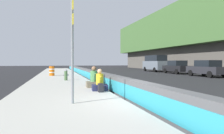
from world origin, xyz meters
TOP-DOWN VIEW (x-y plane):
  - ground_plane at (0.00, 0.00)m, footprint 160.00×160.00m
  - sidewalk_strip at (0.00, 2.65)m, footprint 80.00×4.40m
  - jersey_barrier at (0.00, 0.00)m, footprint 76.00×0.45m
  - route_sign_post at (0.10, 2.35)m, footprint 0.44×0.09m
  - fire_hydrant at (9.22, 2.18)m, footprint 0.26×0.46m
  - seated_person_foreground at (3.05, 0.82)m, footprint 0.72×0.82m
  - seated_person_middle at (4.45, 0.86)m, footprint 0.74×0.85m
  - backpack at (2.47, 0.89)m, footprint 0.32×0.28m
  - construction_barrel at (15.09, 3.31)m, footprint 0.54×0.54m
  - parked_car_third at (11.50, -12.23)m, footprint 4.55×2.05m
  - parked_car_fourth at (17.34, -12.35)m, footprint 4.52×1.98m
  - parked_car_midline at (23.38, -12.26)m, footprint 5.16×2.24m

SIDE VIEW (x-z plane):
  - ground_plane at x=0.00m, z-range 0.00..0.00m
  - sidewalk_strip at x=0.00m, z-range 0.00..0.14m
  - backpack at x=2.47m, z-range 0.13..0.53m
  - jersey_barrier at x=0.00m, z-range 0.00..0.85m
  - seated_person_foreground at x=3.05m, z-range -0.06..1.00m
  - seated_person_middle at x=4.45m, z-range -0.08..1.08m
  - fire_hydrant at x=9.22m, z-range 0.15..1.03m
  - construction_barrel at x=15.09m, z-range 0.14..1.09m
  - parked_car_third at x=11.50m, z-range 0.01..1.72m
  - parked_car_fourth at x=17.34m, z-range 0.01..1.72m
  - parked_car_midline at x=23.38m, z-range 0.07..2.63m
  - route_sign_post at x=0.10m, z-range 0.41..4.01m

